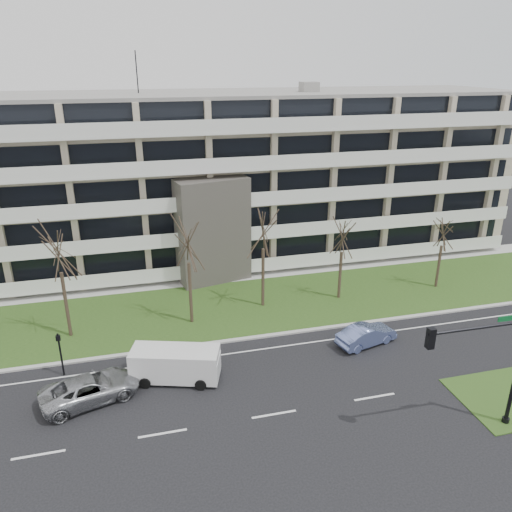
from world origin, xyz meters
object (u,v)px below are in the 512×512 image
object	(u,v)px
pedestrian_signal	(60,349)
traffic_signal	(488,359)
silver_pickup	(90,389)
white_van	(176,362)
blue_sedan	(366,335)

from	to	relation	value
pedestrian_signal	traffic_signal	bearing A→B (deg)	-31.16
silver_pickup	white_van	xyz separation A→B (m)	(4.93, 0.77, 0.46)
blue_sedan	pedestrian_signal	distance (m)	19.58
silver_pickup	blue_sedan	bearing A→B (deg)	-101.98
blue_sedan	white_van	bearing A→B (deg)	78.82
traffic_signal	pedestrian_signal	distance (m)	23.82
pedestrian_signal	silver_pickup	bearing A→B (deg)	-64.17
silver_pickup	blue_sedan	size ratio (longest dim) A/B	1.27
silver_pickup	white_van	world-z (taller)	white_van
white_van	traffic_signal	bearing A→B (deg)	-11.83
silver_pickup	traffic_signal	bearing A→B (deg)	-128.05
traffic_signal	silver_pickup	bearing A→B (deg)	160.05
silver_pickup	pedestrian_signal	xyz separation A→B (m)	(-1.75, 2.92, 1.09)
silver_pickup	blue_sedan	distance (m)	17.82
traffic_signal	pedestrian_signal	xyz separation A→B (m)	(-21.30, 10.39, -2.40)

